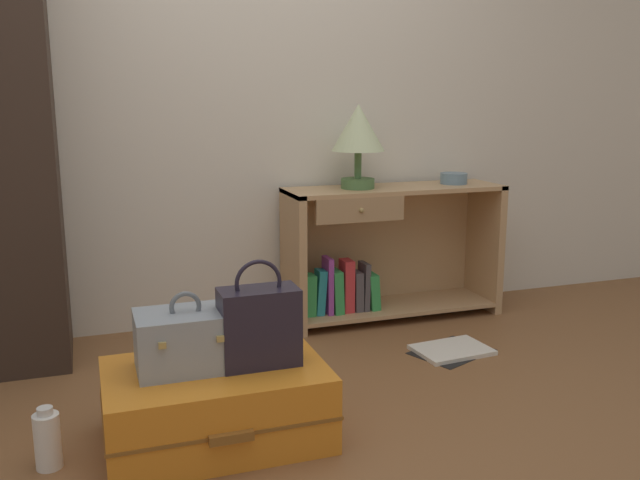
% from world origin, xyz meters
% --- Properties ---
extents(ground_plane, '(9.00, 9.00, 0.00)m').
position_xyz_m(ground_plane, '(0.00, 0.00, 0.00)').
color(ground_plane, brown).
extents(back_wall, '(6.40, 0.10, 2.60)m').
position_xyz_m(back_wall, '(0.00, 1.50, 1.30)').
color(back_wall, silver).
rests_on(back_wall, ground_plane).
extents(bookshelf, '(1.14, 0.36, 0.70)m').
position_xyz_m(bookshelf, '(0.83, 1.27, 0.34)').
color(bookshelf, tan).
rests_on(bookshelf, ground_plane).
extents(table_lamp, '(0.27, 0.27, 0.42)m').
position_xyz_m(table_lamp, '(0.68, 1.26, 0.98)').
color(table_lamp, '#4C7542').
rests_on(table_lamp, bookshelf).
extents(bowl, '(0.14, 0.14, 0.06)m').
position_xyz_m(bowl, '(1.23, 1.26, 0.73)').
color(bowl, slate).
rests_on(bowl, bookshelf).
extents(suitcase_large, '(0.75, 0.50, 0.26)m').
position_xyz_m(suitcase_large, '(-0.26, 0.21, 0.13)').
color(suitcase_large, orange).
rests_on(suitcase_large, ground_plane).
extents(train_case, '(0.33, 0.23, 0.27)m').
position_xyz_m(train_case, '(-0.34, 0.24, 0.36)').
color(train_case, '#8E99A3').
rests_on(train_case, suitcase_large).
extents(handbag, '(0.27, 0.14, 0.37)m').
position_xyz_m(handbag, '(-0.11, 0.20, 0.40)').
color(handbag, '#231E2D').
rests_on(handbag, suitcase_large).
extents(bottle, '(0.08, 0.08, 0.21)m').
position_xyz_m(bottle, '(-0.80, 0.21, 0.10)').
color(bottle, white).
rests_on(bottle, ground_plane).
extents(open_book_on_floor, '(0.42, 0.37, 0.02)m').
position_xyz_m(open_book_on_floor, '(0.92, 0.68, 0.01)').
color(open_book_on_floor, white).
rests_on(open_book_on_floor, ground_plane).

